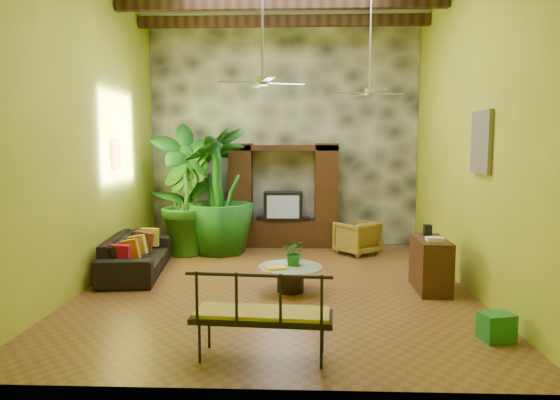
{
  "coord_description": "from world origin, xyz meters",
  "views": [
    {
      "loc": [
        0.35,
        -7.9,
        2.26
      ],
      "look_at": [
        0.04,
        0.2,
        1.37
      ],
      "focal_mm": 32.0,
      "sensor_mm": 36.0,
      "label": 1
    }
  ],
  "objects_px": {
    "ceiling_fan_back": "(370,81)",
    "entertainment_center": "(283,203)",
    "ceiling_fan_front": "(262,67)",
    "tall_plant_c": "(219,191)",
    "tall_plant_b": "(184,200)",
    "coffee_table": "(290,275)",
    "tall_plant_a": "(187,187)",
    "side_console": "(430,264)",
    "green_bin": "(497,327)",
    "iron_bench": "(262,311)",
    "wicker_armchair": "(357,238)",
    "sofa": "(137,255)"
  },
  "relations": [
    {
      "from": "ceiling_fan_back",
      "to": "entertainment_center",
      "type": "bearing_deg",
      "value": 129.57
    },
    {
      "from": "ceiling_fan_front",
      "to": "tall_plant_c",
      "type": "distance_m",
      "value": 3.65
    },
    {
      "from": "tall_plant_b",
      "to": "coffee_table",
      "type": "relative_size",
      "value": 2.27
    },
    {
      "from": "tall_plant_a",
      "to": "entertainment_center",
      "type": "bearing_deg",
      "value": 15.22
    },
    {
      "from": "ceiling_fan_front",
      "to": "tall_plant_a",
      "type": "xyz_separation_m",
      "value": [
        -1.83,
        2.98,
        -2.03
      ]
    },
    {
      "from": "ceiling_fan_front",
      "to": "side_console",
      "type": "xyz_separation_m",
      "value": [
        2.6,
        0.19,
        -2.99
      ]
    },
    {
      "from": "tall_plant_c",
      "to": "green_bin",
      "type": "relative_size",
      "value": 7.13
    },
    {
      "from": "iron_bench",
      "to": "green_bin",
      "type": "height_order",
      "value": "iron_bench"
    },
    {
      "from": "entertainment_center",
      "to": "green_bin",
      "type": "distance_m",
      "value": 6.03
    },
    {
      "from": "tall_plant_a",
      "to": "side_console",
      "type": "relative_size",
      "value": 2.68
    },
    {
      "from": "side_console",
      "to": "wicker_armchair",
      "type": "bearing_deg",
      "value": 109.18
    },
    {
      "from": "wicker_armchair",
      "to": "iron_bench",
      "type": "height_order",
      "value": "iron_bench"
    },
    {
      "from": "coffee_table",
      "to": "ceiling_fan_front",
      "type": "bearing_deg",
      "value": -176.96
    },
    {
      "from": "side_console",
      "to": "tall_plant_b",
      "type": "bearing_deg",
      "value": 152.03
    },
    {
      "from": "entertainment_center",
      "to": "ceiling_fan_back",
      "type": "distance_m",
      "value": 3.5
    },
    {
      "from": "ceiling_fan_front",
      "to": "ceiling_fan_back",
      "type": "xyz_separation_m",
      "value": [
        1.8,
        1.6,
        0.0
      ]
    },
    {
      "from": "iron_bench",
      "to": "coffee_table",
      "type": "bearing_deg",
      "value": 88.35
    },
    {
      "from": "entertainment_center",
      "to": "sofa",
      "type": "bearing_deg",
      "value": -135.29
    },
    {
      "from": "iron_bench",
      "to": "side_console",
      "type": "xyz_separation_m",
      "value": [
        2.44,
        2.67,
        -0.13
      ]
    },
    {
      "from": "ceiling_fan_back",
      "to": "sofa",
      "type": "bearing_deg",
      "value": -172.28
    },
    {
      "from": "iron_bench",
      "to": "green_bin",
      "type": "bearing_deg",
      "value": 18.11
    },
    {
      "from": "entertainment_center",
      "to": "tall_plant_c",
      "type": "height_order",
      "value": "tall_plant_c"
    },
    {
      "from": "tall_plant_a",
      "to": "coffee_table",
      "type": "distance_m",
      "value": 3.88
    },
    {
      "from": "entertainment_center",
      "to": "ceiling_fan_back",
      "type": "xyz_separation_m",
      "value": [
        1.6,
        -1.94,
        2.44
      ]
    },
    {
      "from": "entertainment_center",
      "to": "side_console",
      "type": "height_order",
      "value": "entertainment_center"
    },
    {
      "from": "ceiling_fan_back",
      "to": "wicker_armchair",
      "type": "xyz_separation_m",
      "value": [
        -0.04,
        1.17,
        -3.06
      ]
    },
    {
      "from": "tall_plant_a",
      "to": "iron_bench",
      "type": "height_order",
      "value": "tall_plant_a"
    },
    {
      "from": "tall_plant_a",
      "to": "tall_plant_b",
      "type": "relative_size",
      "value": 1.22
    },
    {
      "from": "ceiling_fan_front",
      "to": "tall_plant_b",
      "type": "height_order",
      "value": "ceiling_fan_front"
    },
    {
      "from": "tall_plant_a",
      "to": "coffee_table",
      "type": "relative_size",
      "value": 2.77
    },
    {
      "from": "tall_plant_b",
      "to": "green_bin",
      "type": "bearing_deg",
      "value": -43.69
    },
    {
      "from": "iron_bench",
      "to": "ceiling_fan_front",
      "type": "bearing_deg",
      "value": 97.94
    },
    {
      "from": "ceiling_fan_front",
      "to": "coffee_table",
      "type": "bearing_deg",
      "value": 3.04
    },
    {
      "from": "iron_bench",
      "to": "wicker_armchair",
      "type": "bearing_deg",
      "value": 77.25
    },
    {
      "from": "tall_plant_b",
      "to": "tall_plant_c",
      "type": "xyz_separation_m",
      "value": [
        0.73,
        0.1,
        0.18
      ]
    },
    {
      "from": "entertainment_center",
      "to": "tall_plant_a",
      "type": "distance_m",
      "value": 2.15
    },
    {
      "from": "ceiling_fan_front",
      "to": "sofa",
      "type": "xyz_separation_m",
      "value": [
        -2.32,
        1.04,
        -3.07
      ]
    },
    {
      "from": "wicker_armchair",
      "to": "green_bin",
      "type": "relative_size",
      "value": 2.07
    },
    {
      "from": "entertainment_center",
      "to": "tall_plant_a",
      "type": "bearing_deg",
      "value": -164.78
    },
    {
      "from": "wicker_armchair",
      "to": "iron_bench",
      "type": "xyz_separation_m",
      "value": [
        -1.6,
        -5.26,
        0.2
      ]
    },
    {
      "from": "entertainment_center",
      "to": "tall_plant_c",
      "type": "distance_m",
      "value": 1.56
    },
    {
      "from": "coffee_table",
      "to": "iron_bench",
      "type": "bearing_deg",
      "value": -95.82
    },
    {
      "from": "coffee_table",
      "to": "green_bin",
      "type": "bearing_deg",
      "value": -37.09
    },
    {
      "from": "sofa",
      "to": "entertainment_center",
      "type": "bearing_deg",
      "value": -52.17
    },
    {
      "from": "side_console",
      "to": "green_bin",
      "type": "xyz_separation_m",
      "value": [
        0.25,
        -2.01,
        -0.25
      ]
    },
    {
      "from": "coffee_table",
      "to": "side_console",
      "type": "relative_size",
      "value": 0.97
    },
    {
      "from": "wicker_armchair",
      "to": "tall_plant_b",
      "type": "relative_size",
      "value": 0.34
    },
    {
      "from": "ceiling_fan_front",
      "to": "tall_plant_b",
      "type": "bearing_deg",
      "value": 124.63
    },
    {
      "from": "entertainment_center",
      "to": "green_bin",
      "type": "relative_size",
      "value": 6.57
    },
    {
      "from": "tall_plant_c",
      "to": "iron_bench",
      "type": "bearing_deg",
      "value": -76.29
    }
  ]
}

